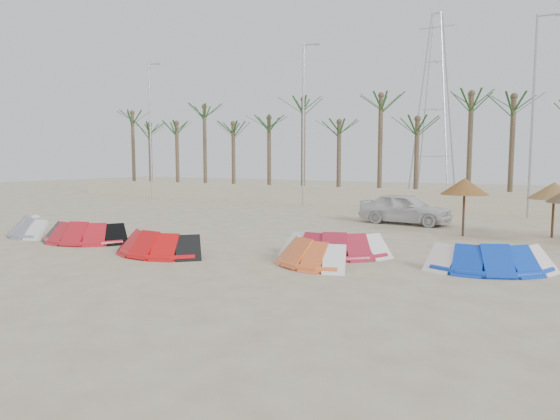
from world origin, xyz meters
The scene contains 16 objects.
ground centered at (0.00, 0.00, 0.00)m, with size 120.00×120.00×0.00m, color beige.
boundary_wall centered at (0.00, 22.00, 0.65)m, with size 60.00×0.30×1.30m, color beige.
palm_line centered at (0.67, 23.50, 6.44)m, with size 52.00×4.00×7.70m.
lamp_a centered at (-19.96, 20.00, 5.77)m, with size 1.25×0.14×11.00m.
lamp_b centered at (-5.96, 20.00, 5.77)m, with size 1.25×0.14×11.00m.
lamp_c centered at (8.04, 20.00, 5.77)m, with size 1.25×0.14×11.00m.
pylon centered at (1.00, 28.00, 0.00)m, with size 3.00×3.00×14.00m, color #A5A8AD, non-canonical shape.
kite_grey centered at (-10.27, 2.68, 0.42)m, with size 3.47×2.55×0.90m.
kite_red_left centered at (-6.72, 2.57, 0.42)m, with size 3.83×2.38×0.90m.
kite_red_mid centered at (-2.45, 2.08, 0.42)m, with size 3.60×1.61×0.90m.
kite_red_right centered at (2.97, 4.78, 0.42)m, with size 3.89×2.53×0.90m.
kite_orange centered at (2.82, 3.05, 0.42)m, with size 3.40×2.50×0.90m.
kite_blue centered at (7.81, 4.90, 0.42)m, with size 3.96×2.68×0.90m.
parasol_left centered at (5.95, 11.38, 2.12)m, with size 2.01×2.01×2.48m.
parasol_right centered at (9.28, 12.71, 1.97)m, with size 2.06×2.06×2.33m.
car centered at (2.69, 14.22, 0.78)m, with size 1.85×4.59×1.56m, color silver.
Camera 1 is at (9.41, -10.84, 3.26)m, focal length 32.00 mm.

